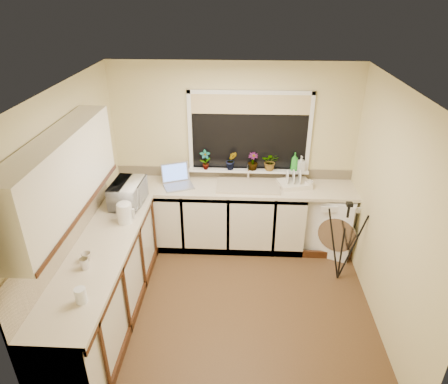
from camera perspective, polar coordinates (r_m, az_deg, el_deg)
floor at (r=4.81m, az=0.71°, el=-15.38°), size 3.20×3.20×0.00m
ceiling at (r=3.62m, az=0.93°, el=14.36°), size 3.20×3.20×0.00m
wall_back at (r=5.43m, az=1.41°, el=5.30°), size 3.20×0.00×3.20m
wall_front at (r=2.88m, az=-0.38°, el=-17.76°), size 3.20×0.00×3.20m
wall_left at (r=4.42m, az=-20.39°, el=-1.96°), size 0.00×3.00×3.00m
wall_right at (r=4.34m, az=22.47°, el=-2.98°), size 0.00×3.00×3.00m
base_cabinet_back at (r=5.53m, az=-2.15°, el=-3.46°), size 2.55×0.60×0.86m
base_cabinet_left at (r=4.53m, az=-16.53°, el=-12.79°), size 0.54×2.40×0.86m
worktop_back at (r=5.30m, az=1.27°, el=0.62°), size 3.20×0.60×0.04m
worktop_left at (r=4.26m, az=-17.34°, el=-8.14°), size 0.60×2.40×0.04m
upper_cabinet at (r=3.75m, az=-22.00°, el=2.26°), size 0.28×1.90×0.70m
splashback_left at (r=4.23m, az=-21.47°, el=-5.13°), size 0.02×2.40×0.45m
splashback_back at (r=5.52m, az=1.37°, el=2.80°), size 3.20×0.02×0.14m
window_glass at (r=5.30m, az=3.63°, el=8.45°), size 1.50×0.02×1.00m
window_blind at (r=5.17m, az=3.75°, el=12.30°), size 1.50×0.02×0.25m
windowsill at (r=5.44m, az=3.47°, el=3.12°), size 1.60×0.14×0.03m
sink at (r=5.28m, az=3.44°, el=0.89°), size 0.82×0.46×0.03m
faucet at (r=5.40m, az=3.47°, el=2.76°), size 0.03×0.03×0.24m
washing_machine at (r=5.64m, az=15.15°, el=-4.02°), size 0.77×0.76×0.83m
laptop at (r=5.33m, az=-6.67°, el=1.74°), size 0.47×0.45×0.27m
kettle at (r=4.58m, az=-13.90°, el=-2.96°), size 0.17×0.17×0.22m
dish_rack at (r=5.36m, az=9.94°, el=1.13°), size 0.46×0.39×0.06m
tripod at (r=5.02m, az=16.56°, el=-6.84°), size 0.61×0.61×1.07m
glass_jug at (r=3.64m, az=-19.65°, el=-13.65°), size 0.10×0.10×0.14m
steel_jar at (r=4.02m, az=-19.18°, el=-9.56°), size 0.08×0.08×0.11m
microwave at (r=4.95m, az=-13.46°, el=-0.15°), size 0.38×0.53×0.28m
plant_a at (r=5.37m, az=-2.67°, el=4.56°), size 0.16×0.14×0.27m
plant_b at (r=5.36m, az=1.05°, el=4.49°), size 0.15×0.13×0.26m
plant_c at (r=5.37m, az=4.10°, el=4.34°), size 0.14×0.14×0.24m
plant_d at (r=5.38m, az=6.61°, el=4.33°), size 0.25×0.22×0.25m
soap_bottle_green at (r=5.42m, az=9.97°, el=4.25°), size 0.11×0.11×0.25m
soap_bottle_clear at (r=5.43m, az=10.86°, el=4.00°), size 0.11×0.11×0.21m
cup_back at (r=5.34m, az=11.93°, el=1.05°), size 0.16×0.16×0.10m
cup_left at (r=4.12m, az=-18.92°, el=-8.69°), size 0.12×0.12×0.09m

